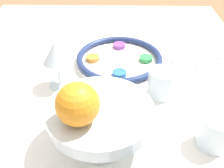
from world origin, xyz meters
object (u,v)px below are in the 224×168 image
Objects in this scene: seder_plate at (119,59)px; cup_far at (161,83)px; orange_fruit at (78,104)px; fruit_stand at (101,116)px; wine_glass at (56,54)px; cup_near at (216,132)px.

seder_plate is 3.57× the size of cup_far.
cup_far is (0.16, 0.11, 0.02)m from seder_plate.
orange_fruit reaches higher than cup_far.
fruit_stand is 0.24m from cup_far.
wine_glass is 0.28m from orange_fruit.
cup_near is at bearing 60.76° from wine_glass.
fruit_stand is (0.34, -0.04, 0.07)m from seder_plate.
fruit_stand is at bearing 31.41° from wine_glass.
cup_near is (0.21, 0.38, -0.07)m from wine_glass.
wine_glass reaches higher than cup_far.
orange_fruit is 1.06× the size of cup_far.
wine_glass is 0.26m from fruit_stand.
cup_far is at bearing 138.09° from orange_fruit.
wine_glass is at bearing -159.63° from orange_fruit.
seder_plate is 0.41m from orange_fruit.
seder_plate is at bearing -148.30° from cup_near.
seder_plate is 3.36× the size of orange_fruit.
cup_far is at bearing 138.94° from fruit_stand.
seder_plate is at bearing 125.57° from wine_glass.
orange_fruit reaches higher than wine_glass.
orange_fruit is (0.04, -0.04, 0.06)m from fruit_stand.
orange_fruit is at bearing -45.62° from fruit_stand.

